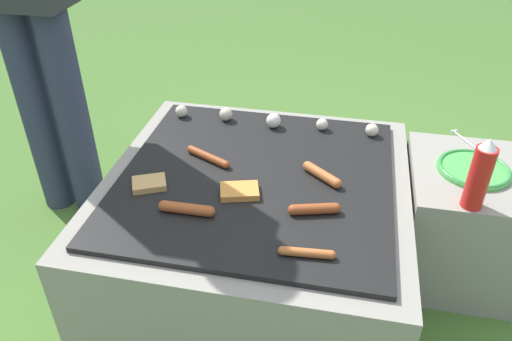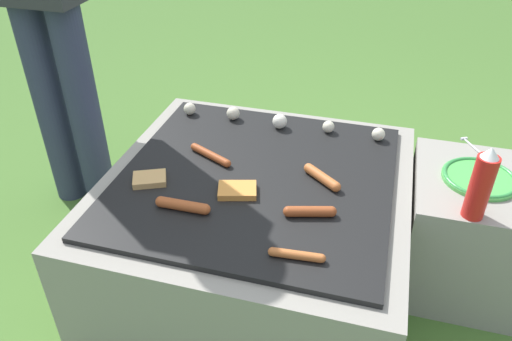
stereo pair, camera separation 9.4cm
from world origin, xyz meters
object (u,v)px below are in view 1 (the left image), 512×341
(sausage_front_center, at_px, (322,174))
(condiment_bottle, at_px, (480,175))
(plate_colorful, at_px, (474,169))
(fork_utensil, at_px, (470,144))

(sausage_front_center, distance_m, condiment_bottle, 0.45)
(condiment_bottle, bearing_deg, plate_colorful, 79.30)
(sausage_front_center, height_order, fork_utensil, sausage_front_center)
(sausage_front_center, relative_size, fork_utensil, 0.65)
(sausage_front_center, height_order, condiment_bottle, condiment_bottle)
(sausage_front_center, xyz_separation_m, fork_utensil, (0.49, 0.31, -0.01))
(plate_colorful, distance_m, fork_utensil, 0.17)
(plate_colorful, relative_size, condiment_bottle, 1.01)
(plate_colorful, height_order, fork_utensil, plate_colorful)
(sausage_front_center, relative_size, condiment_bottle, 0.57)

